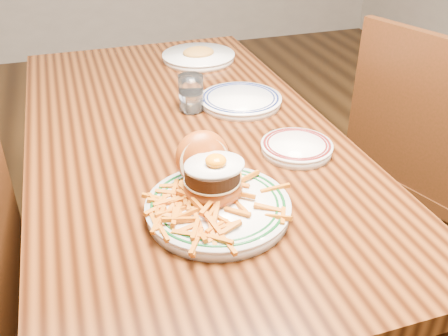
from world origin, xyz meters
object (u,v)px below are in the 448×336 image
object	(u,v)px
chair_right	(426,159)
main_plate	(215,194)
table	(183,156)
side_plate	(297,147)

from	to	relation	value
chair_right	main_plate	size ratio (longest dim) A/B	3.07
table	chair_right	distance (m)	0.85
table	side_plate	world-z (taller)	side_plate
table	chair_right	size ratio (longest dim) A/B	1.62
table	main_plate	size ratio (longest dim) A/B	4.97
table	side_plate	bearing A→B (deg)	-40.73
table	chair_right	bearing A→B (deg)	-3.51
chair_right	main_plate	xyz separation A→B (m)	(-0.86, -0.34, 0.26)
chair_right	side_plate	size ratio (longest dim) A/B	5.09
main_plate	side_plate	distance (m)	0.33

